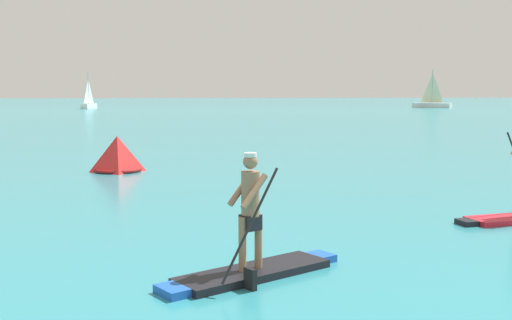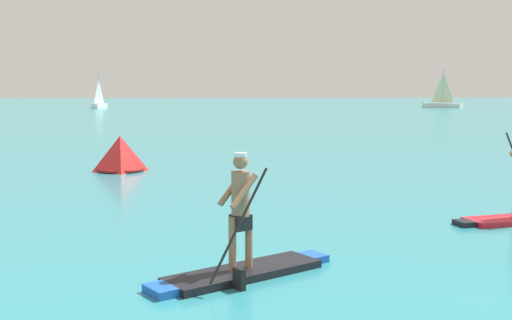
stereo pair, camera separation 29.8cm
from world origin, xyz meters
name	(u,v)px [view 1 (the left image)]	position (x,y,z in m)	size (l,w,h in m)	color
paddleboarder_near_left	(252,252)	(-7.29, 3.52, 0.36)	(2.79, 1.93, 1.81)	black
race_marker_buoy	(117,156)	(-10.30, 15.66, 0.52)	(1.56, 1.56, 1.17)	red
sailboat_left_horizon	(89,104)	(-21.33, 89.59, 0.74)	(1.88, 4.45, 5.25)	white
sailboat_right_horizon	(432,103)	(31.02, 88.18, 0.71)	(5.65, 4.92, 5.86)	white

